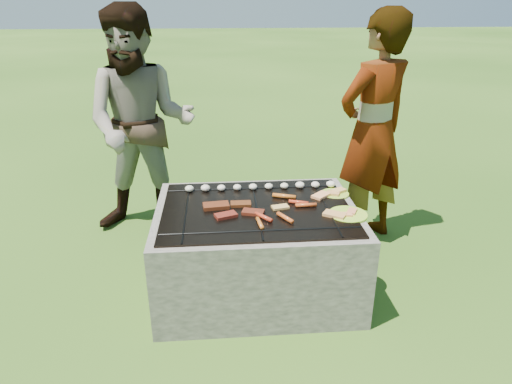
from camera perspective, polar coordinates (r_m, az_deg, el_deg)
lawn at (r=3.24m, az=0.08°, el=-11.82°), size 60.00×60.00×0.00m
fire_pit at (r=3.09m, az=0.08°, el=-7.52°), size 1.30×1.00×0.62m
mushrooms at (r=3.21m, az=0.71°, el=0.72°), size 1.06×0.06×0.04m
pork_slabs at (r=2.90m, az=-3.18°, el=-2.08°), size 0.39×0.26×0.02m
sausages at (r=2.89m, az=3.42°, el=-2.11°), size 0.41×0.49×0.03m
bread_on_grate at (r=2.97m, az=7.79°, el=-1.68°), size 0.46×0.44×0.02m
plate_far at (r=3.20m, az=9.88°, el=-0.16°), size 0.22×0.22×0.03m
plate_near at (r=2.91m, az=11.43°, el=-2.77°), size 0.24×0.24×0.03m
cook at (r=3.66m, az=14.41°, el=7.29°), size 0.78×0.68×1.81m
bystander at (r=3.81m, az=-14.16°, el=8.13°), size 0.94×0.76×1.83m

